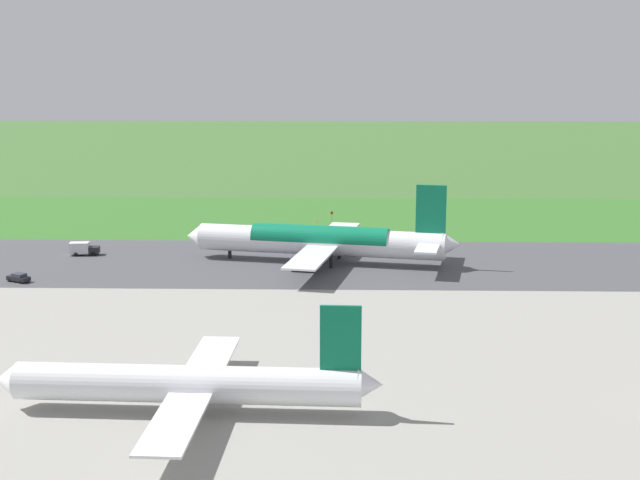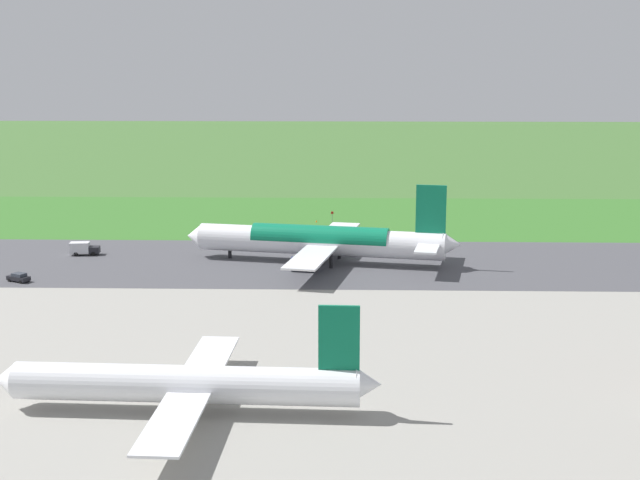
{
  "view_description": "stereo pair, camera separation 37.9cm",
  "coord_description": "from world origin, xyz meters",
  "px_view_note": "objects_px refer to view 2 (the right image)",
  "views": [
    {
      "loc": [
        -3.08,
        165.22,
        38.4
      ],
      "look_at": [
        0.98,
        0.0,
        4.5
      ],
      "focal_mm": 49.32,
      "sensor_mm": 36.0,
      "label": 1
    },
    {
      "loc": [
        -3.46,
        165.21,
        38.4
      ],
      "look_at": [
        0.98,
        0.0,
        4.5
      ],
      "focal_mm": 49.32,
      "sensor_mm": 36.0,
      "label": 2
    }
  ],
  "objects_px": {
    "airliner_main": "(322,241)",
    "service_car_followme": "(19,277)",
    "no_stopping_sign": "(332,216)",
    "airliner_parked_mid": "(188,383)",
    "service_truck_baggage": "(83,248)",
    "traffic_cone_orange": "(316,221)"
  },
  "relations": [
    {
      "from": "airliner_main",
      "to": "service_car_followme",
      "type": "relative_size",
      "value": 11.81
    },
    {
      "from": "airliner_main",
      "to": "traffic_cone_orange",
      "type": "height_order",
      "value": "airliner_main"
    },
    {
      "from": "airliner_parked_mid",
      "to": "service_car_followme",
      "type": "relative_size",
      "value": 9.51
    },
    {
      "from": "airliner_parked_mid",
      "to": "traffic_cone_orange",
      "type": "bearing_deg",
      "value": -95.15
    },
    {
      "from": "service_car_followme",
      "to": "no_stopping_sign",
      "type": "distance_m",
      "value": 80.6
    },
    {
      "from": "no_stopping_sign",
      "to": "traffic_cone_orange",
      "type": "xyz_separation_m",
      "value": [
        3.83,
        -0.27,
        -1.33
      ]
    },
    {
      "from": "traffic_cone_orange",
      "to": "service_car_followme",
      "type": "bearing_deg",
      "value": 49.58
    },
    {
      "from": "service_car_followme",
      "to": "no_stopping_sign",
      "type": "height_order",
      "value": "no_stopping_sign"
    },
    {
      "from": "airliner_parked_mid",
      "to": "service_car_followme",
      "type": "distance_m",
      "value": 70.29
    },
    {
      "from": "airliner_main",
      "to": "airliner_parked_mid",
      "type": "distance_m",
      "value": 75.06
    },
    {
      "from": "airliner_main",
      "to": "service_truck_baggage",
      "type": "height_order",
      "value": "airliner_main"
    },
    {
      "from": "service_truck_baggage",
      "to": "no_stopping_sign",
      "type": "distance_m",
      "value": 62.03
    },
    {
      "from": "service_truck_baggage",
      "to": "airliner_main",
      "type": "bearing_deg",
      "value": 173.41
    },
    {
      "from": "service_truck_baggage",
      "to": "service_car_followme",
      "type": "relative_size",
      "value": 1.32
    },
    {
      "from": "airliner_main",
      "to": "service_truck_baggage",
      "type": "xyz_separation_m",
      "value": [
        48.02,
        -5.55,
        -2.95
      ]
    },
    {
      "from": "service_car_followme",
      "to": "traffic_cone_orange",
      "type": "distance_m",
      "value": 78.27
    },
    {
      "from": "airliner_parked_mid",
      "to": "traffic_cone_orange",
      "type": "relative_size",
      "value": 78.81
    },
    {
      "from": "no_stopping_sign",
      "to": "service_car_followme",
      "type": "bearing_deg",
      "value": 47.38
    },
    {
      "from": "airliner_main",
      "to": "no_stopping_sign",
      "type": "relative_size",
      "value": 19.88
    },
    {
      "from": "service_car_followme",
      "to": "traffic_cone_orange",
      "type": "relative_size",
      "value": 8.29
    },
    {
      "from": "airliner_main",
      "to": "traffic_cone_orange",
      "type": "relative_size",
      "value": 97.93
    },
    {
      "from": "service_truck_baggage",
      "to": "service_car_followme",
      "type": "xyz_separation_m",
      "value": [
        5.13,
        21.85,
        -0.56
      ]
    }
  ]
}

